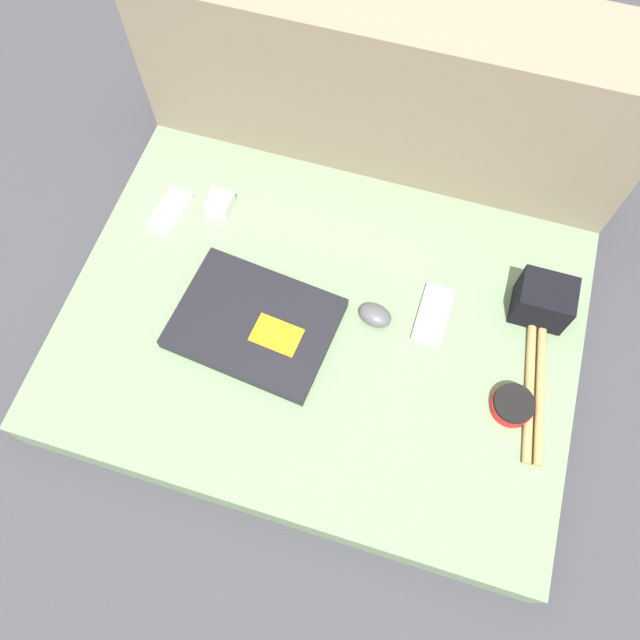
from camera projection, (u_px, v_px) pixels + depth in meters
ground_plane at (320, 345)px, 1.29m from camera, size 8.00×8.00×0.00m
couch_seat at (320, 335)px, 1.25m from camera, size 0.98×0.72×0.11m
couch_backrest at (386, 100)px, 1.26m from camera, size 0.98×0.20×0.46m
laptop at (255, 323)px, 1.18m from camera, size 0.32×0.25×0.03m
computer_mouse at (375, 315)px, 1.19m from camera, size 0.07×0.06×0.03m
speaker_puck at (513, 405)px, 1.12m from camera, size 0.08×0.08×0.03m
phone_silver at (433, 314)px, 1.20m from camera, size 0.06×0.12×0.01m
phone_black at (170, 210)px, 1.30m from camera, size 0.07×0.11×0.01m
camera_pouch at (543, 301)px, 1.17m from camera, size 0.10×0.08×0.09m
charger_brick at (220, 204)px, 1.29m from camera, size 0.05×0.05×0.03m
drumstick_pair at (536, 372)px, 1.15m from camera, size 0.08×0.34×0.02m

